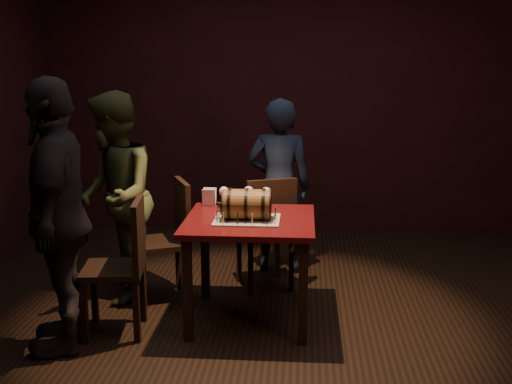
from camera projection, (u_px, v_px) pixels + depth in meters
The scene contains 16 objects.
room_shell at pixel (269, 127), 4.24m from camera, with size 5.04×5.04×2.80m.
pub_table at pixel (250, 234), 4.50m from camera, with size 0.90×0.90×0.75m.
cake_board at pixel (247, 220), 4.42m from camera, with size 0.45×0.35×0.01m, color #A19882.
barrel_cake at pixel (247, 204), 4.40m from camera, with size 0.38×0.23×0.23m.
birthday_candles at pixel (247, 213), 4.41m from camera, with size 0.40×0.30×0.09m.
wine_glass_left at pixel (224, 192), 4.76m from camera, with size 0.07×0.07×0.16m.
wine_glass_mid at pixel (249, 192), 4.78m from camera, with size 0.07×0.07×0.16m.
wine_glass_right at pixel (266, 193), 4.74m from camera, with size 0.07×0.07×0.16m.
pint_of_ale at pixel (229, 201), 4.68m from camera, with size 0.07×0.07×0.15m.
menu_card at pixel (209, 197), 4.84m from camera, with size 0.10×0.05×0.13m, color white, non-canonical shape.
chair_back at pixel (268, 227), 5.10m from camera, with size 0.52×0.52×0.93m.
chair_left_rear at pixel (171, 233), 4.94m from camera, with size 0.53×0.53×0.93m.
chair_left_front at pixel (125, 259), 4.32m from camera, with size 0.45×0.45×0.93m.
person_back at pixel (279, 186), 5.51m from camera, with size 0.55×0.36×1.51m, color #1A2234.
person_left_rear at pixel (114, 198), 4.88m from camera, with size 0.78×0.61×1.61m, color #3B4221.
person_left_front at pixel (58, 216), 4.03m from camera, with size 1.03×0.43×1.75m, color black.
Camera 1 is at (0.23, -4.23, 1.89)m, focal length 45.00 mm.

